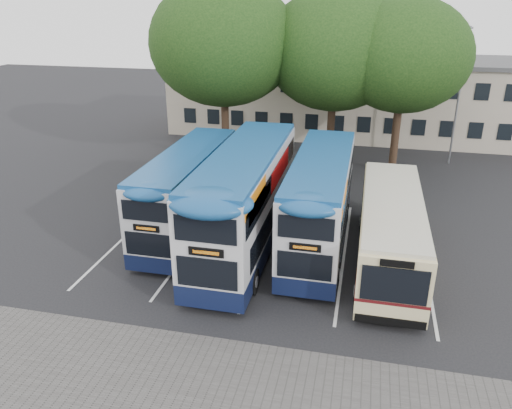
{
  "coord_description": "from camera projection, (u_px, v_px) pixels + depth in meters",
  "views": [
    {
      "loc": [
        0.28,
        -15.3,
        10.85
      ],
      "look_at": [
        -4.35,
        5.0,
        2.07
      ],
      "focal_mm": 35.0,
      "sensor_mm": 36.0,
      "label": 1
    }
  ],
  "objects": [
    {
      "name": "bus_dd_left",
      "position": [
        189.0,
        188.0,
        24.11
      ],
      "size": [
        2.34,
        9.64,
        4.01
      ],
      "color": "#0E1636",
      "rests_on": "ground"
    },
    {
      "name": "bay_lines",
      "position": [
        268.0,
        246.0,
        23.28
      ],
      "size": [
        14.12,
        11.0,
        0.01
      ],
      "color": "silver",
      "rests_on": "ground"
    },
    {
      "name": "tree_right",
      "position": [
        404.0,
        56.0,
        29.98
      ],
      "size": [
        8.03,
        8.03,
        10.87
      ],
      "color": "black",
      "rests_on": "ground"
    },
    {
      "name": "ground",
      "position": [
        342.0,
        320.0,
        18.02
      ],
      "size": [
        120.0,
        120.0,
        0.0
      ],
      "primitive_type": "plane",
      "color": "black",
      "rests_on": "ground"
    },
    {
      "name": "depot_building",
      "position": [
        367.0,
        96.0,
        41.04
      ],
      "size": [
        32.4,
        8.4,
        6.2
      ],
      "color": "#B1A38F",
      "rests_on": "ground"
    },
    {
      "name": "tree_left",
      "position": [
        223.0,
        43.0,
        31.12
      ],
      "size": [
        9.28,
        9.28,
        12.04
      ],
      "color": "black",
      "rests_on": "ground"
    },
    {
      "name": "lamp_post",
      "position": [
        460.0,
        90.0,
        32.76
      ],
      "size": [
        0.25,
        1.05,
        9.06
      ],
      "color": "gray",
      "rests_on": "ground"
    },
    {
      "name": "tree_mid",
      "position": [
        335.0,
        50.0,
        31.25
      ],
      "size": [
        8.92,
        8.92,
        11.45
      ],
      "color": "black",
      "rests_on": "ground"
    },
    {
      "name": "bus_dd_mid",
      "position": [
        245.0,
        196.0,
        22.2
      ],
      "size": [
        2.7,
        11.13,
        4.64
      ],
      "color": "#0E1636",
      "rests_on": "ground"
    },
    {
      "name": "bus_single",
      "position": [
        391.0,
        227.0,
        21.3
      ],
      "size": [
        2.57,
        10.11,
        3.01
      ],
      "color": "beige",
      "rests_on": "ground"
    },
    {
      "name": "bus_dd_right",
      "position": [
        320.0,
        198.0,
        22.59
      ],
      "size": [
        2.46,
        10.16,
        4.23
      ],
      "color": "#0E1636",
      "rests_on": "ground"
    }
  ]
}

